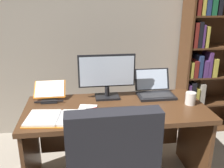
{
  "coord_description": "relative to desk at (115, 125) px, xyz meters",
  "views": [
    {
      "loc": [
        -0.43,
        -0.72,
        1.64
      ],
      "look_at": [
        -0.17,
        1.18,
        0.98
      ],
      "focal_mm": 40.23,
      "sensor_mm": 36.0,
      "label": 1
    }
  ],
  "objects": [
    {
      "name": "desk",
      "position": [
        0.0,
        0.0,
        0.0
      ],
      "size": [
        1.56,
        0.71,
        0.75
      ],
      "color": "#4C2D19",
      "rests_on": "ground"
    },
    {
      "name": "keyboard",
      "position": [
        -0.05,
        -0.2,
        0.22
      ],
      "size": [
        0.42,
        0.15,
        0.02
      ],
      "primitive_type": "cube",
      "color": "black",
      "rests_on": "desk"
    },
    {
      "name": "reading_stand_with_book",
      "position": [
        -0.58,
        0.2,
        0.28
      ],
      "size": [
        0.28,
        0.25,
        0.14
      ],
      "color": "black",
      "rests_on": "desk"
    },
    {
      "name": "wall_back",
      "position": [
        0.13,
        1.03,
        0.81
      ],
      "size": [
        5.1,
        0.12,
        2.69
      ],
      "primitive_type": "cube",
      "color": "#A89E8E",
      "rests_on": "ground"
    },
    {
      "name": "bookshelf",
      "position": [
        1.25,
        0.79,
        0.55
      ],
      "size": [
        0.78,
        0.32,
        2.17
      ],
      "color": "#4C2D19",
      "rests_on": "ground"
    },
    {
      "name": "pen",
      "position": [
        -0.23,
        -0.11,
        0.22
      ],
      "size": [
        0.13,
        0.06,
        0.01
      ],
      "primitive_type": "cylinder",
      "rotation": [
        0.0,
        1.57,
        0.35
      ],
      "color": "maroon",
      "rests_on": "notepad"
    },
    {
      "name": "computer_mouse",
      "position": [
        0.25,
        -0.2,
        0.23
      ],
      "size": [
        0.06,
        0.1,
        0.04
      ],
      "primitive_type": "ellipsoid",
      "color": "black",
      "rests_on": "desk"
    },
    {
      "name": "open_binder",
      "position": [
        -0.47,
        -0.25,
        0.22
      ],
      "size": [
        0.54,
        0.34,
        0.02
      ],
      "rotation": [
        0.0,
        0.0,
        -0.12
      ],
      "color": "orange",
      "rests_on": "desk"
    },
    {
      "name": "coffee_mug",
      "position": [
        0.66,
        -0.1,
        0.27
      ],
      "size": [
        0.09,
        0.09,
        0.11
      ],
      "primitive_type": "cylinder",
      "color": "silver",
      "rests_on": "desk"
    },
    {
      "name": "laptop",
      "position": [
        0.41,
        0.16,
        0.26
      ],
      "size": [
        0.34,
        0.31,
        0.23
      ],
      "color": "black",
      "rests_on": "desk"
    },
    {
      "name": "monitor",
      "position": [
        -0.05,
        0.15,
        0.42
      ],
      "size": [
        0.52,
        0.16,
        0.41
      ],
      "color": "black",
      "rests_on": "desk"
    },
    {
      "name": "notepad",
      "position": [
        -0.25,
        -0.11,
        0.22
      ],
      "size": [
        0.19,
        0.24,
        0.01
      ],
      "primitive_type": "cube",
      "rotation": [
        0.0,
        0.0,
        -0.2
      ],
      "color": "white",
      "rests_on": "desk"
    }
  ]
}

